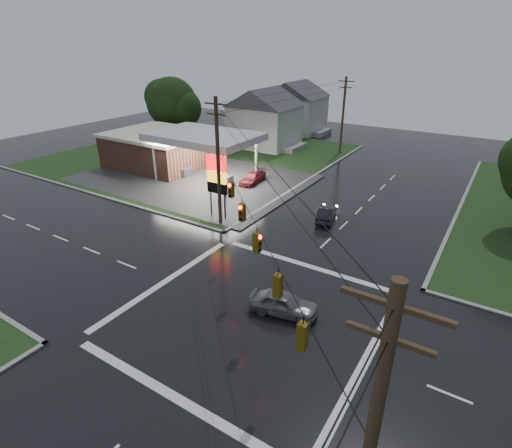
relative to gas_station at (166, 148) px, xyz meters
The scene contains 13 objects.
ground 32.46m from the gas_station, 37.50° to the right, with size 120.00×120.00×0.00m, color black.
grass_nw 6.79m from the gas_station, 92.95° to the left, with size 36.00×36.00×0.08m, color black.
gas_station is the anchor object (origin of this frame).
pylon_sign 17.81m from the gas_station, 31.22° to the right, with size 2.00×0.35×6.00m.
utility_pole_nw 19.38m from the gas_station, 32.23° to the right, with size 2.20×0.32×11.00m.
utility_pole_n 24.60m from the gas_station, 48.53° to the left, with size 2.20×0.32×10.50m.
traffic_signals 32.63m from the gas_station, 37.50° to the right, with size 26.87×26.87×1.47m.
house_near 17.07m from the gas_station, 73.83° to the left, with size 11.05×8.48×8.60m.
house_far 28.61m from the gas_station, 82.50° to the left, with size 11.05×8.48×8.60m.
tree_nw_behind 13.63m from the gas_station, 128.42° to the left, with size 8.93×7.60×10.00m.
car_north 24.36m from the gas_station, 10.49° to the right, with size 1.36×3.89×1.28m, color black.
car_crossing 32.91m from the gas_station, 34.27° to the right, with size 1.67×4.16×1.42m, color slate.
car_pump 12.82m from the gas_station, ahead, with size 1.77×4.37×1.27m, color maroon.
Camera 1 is at (10.61, -16.26, 15.08)m, focal length 28.00 mm.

